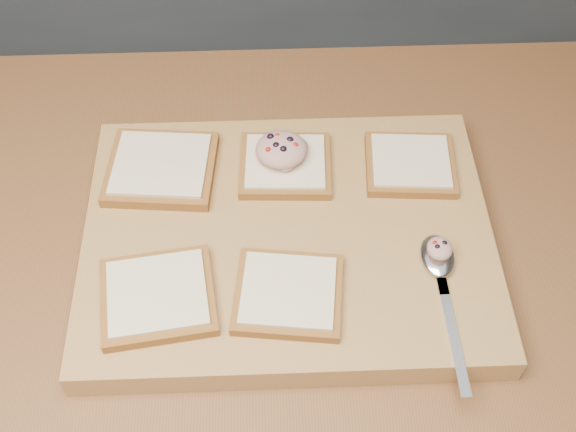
% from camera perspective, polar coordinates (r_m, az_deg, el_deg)
% --- Properties ---
extents(island_counter, '(2.00, 0.80, 0.90)m').
position_cam_1_polar(island_counter, '(1.26, 1.20, -15.29)').
color(island_counter, slate).
rests_on(island_counter, ground).
extents(cutting_board, '(0.48, 0.36, 0.04)m').
position_cam_1_polar(cutting_board, '(0.86, -0.00, -1.84)').
color(cutting_board, tan).
rests_on(cutting_board, island_counter).
extents(bread_far_left, '(0.14, 0.13, 0.02)m').
position_cam_1_polar(bread_far_left, '(0.91, -9.98, 3.77)').
color(bread_far_left, brown).
rests_on(bread_far_left, cutting_board).
extents(bread_far_center, '(0.12, 0.11, 0.02)m').
position_cam_1_polar(bread_far_center, '(0.90, -0.22, 4.07)').
color(bread_far_center, brown).
rests_on(bread_far_center, cutting_board).
extents(bread_far_right, '(0.12, 0.11, 0.02)m').
position_cam_1_polar(bread_far_right, '(0.91, 9.64, 4.08)').
color(bread_far_right, brown).
rests_on(bread_far_right, cutting_board).
extents(bread_near_left, '(0.14, 0.13, 0.02)m').
position_cam_1_polar(bread_near_left, '(0.80, -10.25, -6.24)').
color(bread_near_left, brown).
rests_on(bread_near_left, cutting_board).
extents(bread_near_center, '(0.13, 0.12, 0.02)m').
position_cam_1_polar(bread_near_center, '(0.79, 0.02, -6.13)').
color(bread_near_center, brown).
rests_on(bread_near_center, cutting_board).
extents(tuna_salad_dollop, '(0.06, 0.06, 0.03)m').
position_cam_1_polar(tuna_salad_dollop, '(0.89, -0.53, 5.30)').
color(tuna_salad_dollop, tan).
rests_on(tuna_salad_dollop, bread_far_center).
extents(spoon, '(0.04, 0.20, 0.01)m').
position_cam_1_polar(spoon, '(0.83, 11.89, -3.96)').
color(spoon, silver).
rests_on(spoon, cutting_board).
extents(spoon_salad, '(0.03, 0.03, 0.02)m').
position_cam_1_polar(spoon_salad, '(0.82, 11.89, -2.52)').
color(spoon_salad, tan).
rests_on(spoon_salad, spoon).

